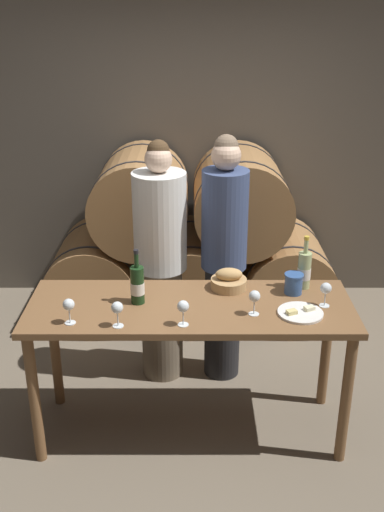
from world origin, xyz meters
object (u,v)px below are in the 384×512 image
at_px(cheese_plate, 302,313).
at_px(wine_glass_left, 119,308).
at_px(person_left, 162,264).
at_px(wine_glass_right, 256,297).
at_px(bread_basket, 230,281).
at_px(wine_bottle_white, 306,270).
at_px(blue_crock, 295,283).
at_px(wine_glass_far_left, 70,305).
at_px(tasting_table, 192,322).
at_px(person_right, 226,259).
at_px(wine_bottle_red, 139,285).
at_px(wine_glass_far_right, 328,289).
at_px(wine_glass_center, 185,307).

xyz_separation_m(cheese_plate, wine_glass_left, (-1.01, -0.14, 0.10)).
relative_size(person_left, wine_glass_right, 11.60).
bearing_deg(bread_basket, cheese_plate, -40.38).
height_order(wine_bottle_white, bread_basket, wine_bottle_white).
height_order(blue_crock, wine_glass_far_left, wine_glass_far_left).
distance_m(bread_basket, wine_glass_right, 0.36).
distance_m(tasting_table, blue_crock, 0.66).
bearing_deg(person_right, person_left, -179.98).
relative_size(wine_bottle_white, blue_crock, 2.68).
height_order(person_right, wine_glass_far_left, person_right).
bearing_deg(wine_glass_far_left, bread_basket, 25.82).
bearing_deg(bread_basket, wine_glass_right, -69.63).
bearing_deg(wine_bottle_red, tasting_table, -5.49).
bearing_deg(tasting_table, wine_glass_far_left, -161.93).
bearing_deg(cheese_plate, wine_glass_far_right, 31.81).
bearing_deg(blue_crock, tasting_table, -166.34).
xyz_separation_m(wine_bottle_white, cheese_plate, (-0.07, -0.34, -0.11)).
relative_size(person_right, wine_glass_far_right, 11.83).
bearing_deg(wine_glass_far_right, tasting_table, 178.87).
relative_size(person_left, wine_glass_far_left, 11.60).
height_order(tasting_table, bread_basket, bread_basket).
xyz_separation_m(wine_bottle_red, bread_basket, (0.54, 0.19, -0.06)).
height_order(wine_bottle_white, cheese_plate, wine_bottle_white).
distance_m(wine_bottle_white, wine_glass_center, 0.86).
distance_m(person_left, wine_glass_right, 0.94).
xyz_separation_m(person_right, bread_basket, (0.01, -0.42, 0.04)).
bearing_deg(bread_basket, person_left, 136.16).
xyz_separation_m(wine_glass_far_left, wine_glass_left, (0.27, -0.03, 0.00)).
xyz_separation_m(cheese_plate, wine_glass_far_right, (0.15, 0.10, 0.10)).
height_order(bread_basket, cheese_plate, bread_basket).
xyz_separation_m(wine_glass_left, wine_glass_far_right, (1.16, 0.23, 0.00)).
bearing_deg(blue_crock, person_left, 149.38).
distance_m(tasting_table, wine_glass_far_right, 0.80).
bearing_deg(person_right, wine_bottle_red, -131.16).
bearing_deg(tasting_table, person_left, 107.65).
bearing_deg(wine_glass_far_left, wine_glass_right, 5.61).
distance_m(wine_bottle_white, wine_glass_left, 1.18).
relative_size(wine_glass_center, wine_glass_far_right, 1.00).
bearing_deg(bread_basket, wine_glass_center, -121.13).
bearing_deg(wine_glass_far_right, cheese_plate, -148.19).
relative_size(wine_glass_center, wine_glass_right, 1.00).
bearing_deg(person_right, cheese_plate, -62.19).
bearing_deg(wine_glass_left, bread_basket, 36.66).
height_order(wine_bottle_white, wine_glass_left, wine_bottle_white).
xyz_separation_m(wine_glass_center, wine_glass_far_right, (0.81, 0.22, 0.00)).
xyz_separation_m(cheese_plate, wine_glass_right, (-0.26, -0.00, 0.10)).
distance_m(tasting_table, wine_glass_right, 0.44).
distance_m(tasting_table, wine_bottle_red, 0.38).
xyz_separation_m(wine_glass_far_left, wine_glass_right, (1.01, 0.10, 0.00)).
relative_size(wine_bottle_white, wine_glass_center, 2.28).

